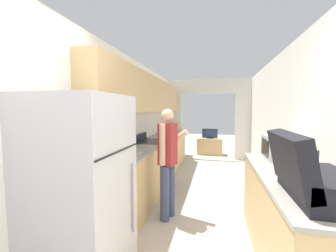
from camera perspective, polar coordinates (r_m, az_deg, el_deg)
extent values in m
cube|color=silver|center=(3.55, -12.92, -0.45)|extent=(0.06, 7.94, 2.50)
cube|color=tan|center=(4.38, -5.16, 8.63)|extent=(0.32, 4.41, 0.71)
cube|color=silver|center=(3.37, 31.44, -1.29)|extent=(0.06, 7.94, 2.50)
cube|color=silver|center=(6.75, 1.07, 0.11)|extent=(0.65, 0.06, 2.05)
cube|color=silver|center=(6.67, 20.86, -0.25)|extent=(0.65, 0.06, 2.05)
cube|color=silver|center=(6.62, 11.07, 10.77)|extent=(2.96, 0.06, 0.45)
cube|color=tan|center=(3.19, -10.81, -15.90)|extent=(0.60, 1.56, 0.89)
cube|color=gray|center=(3.05, -10.99, -7.81)|extent=(0.62, 1.57, 0.03)
cube|color=tan|center=(5.57, 0.11, -6.90)|extent=(0.60, 2.07, 0.89)
cube|color=gray|center=(5.50, 0.13, -2.18)|extent=(0.62, 2.08, 0.03)
cube|color=#9EA3A8|center=(3.10, -10.54, -7.32)|extent=(0.42, 0.44, 0.00)
cube|color=tan|center=(2.56, 30.63, -21.87)|extent=(0.60, 1.94, 0.89)
cube|color=gray|center=(2.39, 31.09, -11.89)|extent=(0.62, 1.96, 0.03)
cube|color=#B7B7BC|center=(2.06, -22.89, -16.09)|extent=(0.74, 0.75, 1.68)
cube|color=black|center=(1.77, -13.28, -6.78)|extent=(0.01, 0.72, 0.01)
cylinder|color=#99999E|center=(2.12, -9.61, -19.05)|extent=(0.02, 0.02, 0.67)
cube|color=black|center=(4.22, -4.16, -10.43)|extent=(0.62, 0.78, 0.92)
cube|color=black|center=(4.14, 0.07, -10.71)|extent=(0.01, 0.53, 0.28)
cylinder|color=#B7B7BC|center=(4.08, 0.34, -7.61)|extent=(0.02, 0.62, 0.02)
cube|color=black|center=(4.21, -7.98, -3.13)|extent=(0.04, 0.78, 0.14)
cylinder|color=#232328|center=(3.93, -3.21, -4.72)|extent=(0.16, 0.16, 0.01)
cylinder|color=#232328|center=(4.26, -1.91, -3.99)|extent=(0.16, 0.16, 0.01)
cylinder|color=#232328|center=(4.01, -6.63, -4.57)|extent=(0.16, 0.16, 0.01)
cylinder|color=#232328|center=(4.33, -5.09, -3.87)|extent=(0.16, 0.16, 0.01)
cylinder|color=#384266|center=(3.01, -0.91, -18.16)|extent=(0.16, 0.16, 0.78)
cylinder|color=#384266|center=(3.15, 0.68, -17.11)|extent=(0.16, 0.16, 0.78)
cube|color=maroon|center=(2.89, -0.10, -5.03)|extent=(0.26, 0.26, 0.58)
cylinder|color=#DBAD89|center=(2.77, -1.53, -5.18)|extent=(0.10, 0.10, 0.56)
cylinder|color=#DBAD89|center=(3.02, 1.22, -4.35)|extent=(0.50, 0.21, 0.38)
sphere|color=#DBAD89|center=(2.85, -0.10, 2.94)|extent=(0.18, 0.18, 0.18)
cube|color=black|center=(1.85, 36.81, -13.26)|extent=(0.39, 0.65, 0.19)
cube|color=black|center=(1.74, 30.81, -8.14)|extent=(0.18, 0.65, 0.40)
cube|color=#2D2D33|center=(2.12, 33.31, -6.85)|extent=(0.23, 0.02, 0.10)
cube|color=#B7B7BC|center=(2.98, 29.01, -5.34)|extent=(0.39, 0.45, 0.30)
cube|color=black|center=(2.88, 25.45, -5.51)|extent=(0.01, 0.27, 0.20)
cube|color=#38383D|center=(3.07, 24.67, -4.88)|extent=(0.01, 0.09, 0.22)
cube|color=gold|center=(2.47, 31.08, -10.75)|extent=(0.25, 0.30, 0.02)
cube|color=black|center=(2.47, 30.82, -10.16)|extent=(0.25, 0.28, 0.03)
cube|color=white|center=(2.45, 31.05, -9.71)|extent=(0.21, 0.24, 0.02)
cube|color=#C67028|center=(2.45, 30.78, -9.00)|extent=(0.19, 0.23, 0.03)
cube|color=tan|center=(7.29, 11.46, -5.52)|extent=(0.85, 0.42, 0.56)
cube|color=black|center=(7.21, 11.49, -3.29)|extent=(0.23, 0.16, 0.02)
cube|color=black|center=(7.19, 11.51, -1.99)|extent=(0.51, 0.04, 0.31)
cube|color=navy|center=(7.16, 11.50, -2.01)|extent=(0.47, 0.01, 0.27)
cube|color=#B7B7BC|center=(4.70, -1.27, -3.12)|extent=(0.13, 0.22, 0.00)
cube|color=black|center=(4.54, -1.79, -3.29)|extent=(0.07, 0.11, 0.02)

